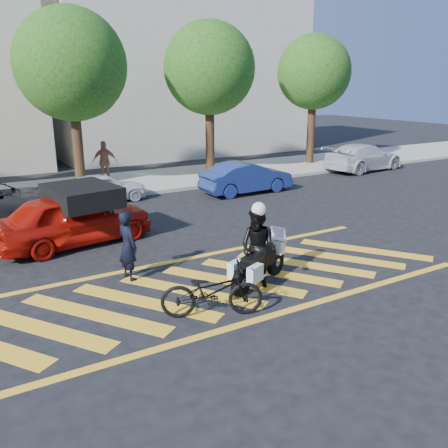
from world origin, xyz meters
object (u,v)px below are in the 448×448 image
officer_bike (128,246)px  parked_right (247,178)px  parked_mid_right (102,188)px  police_motorcycle (259,264)px  bicycle (212,291)px  red_convertible (73,219)px  parked_far_right (363,157)px  officer_moto (258,248)px

officer_bike → parked_right: size_ratio=0.42×
officer_bike → parked_mid_right: officer_bike is taller
police_motorcycle → bicycle: bearing=-179.2°
red_convertible → parked_mid_right: 5.04m
bicycle → parked_far_right: size_ratio=0.42×
red_convertible → parked_right: red_convertible is taller
bicycle → parked_far_right: (15.09, 10.48, 0.17)m
parked_right → officer_bike: bearing=129.5°
officer_bike → parked_far_right: officer_bike is taller
parked_right → officer_moto: bearing=147.6°
officer_moto → red_convertible: 5.93m
parked_mid_right → parked_far_right: bearing=-95.3°
officer_bike → parked_right: (7.51, 6.41, -0.18)m
parked_right → parked_far_right: size_ratio=0.82×
police_motorcycle → parked_right: (5.04, 8.29, 0.14)m
red_convertible → parked_far_right: (16.39, 4.54, -0.06)m
police_motorcycle → parked_right: size_ratio=0.50×
officer_bike → parked_mid_right: 8.00m
officer_bike → red_convertible: size_ratio=0.37×
red_convertible → parked_far_right: bearing=-83.8°
police_motorcycle → red_convertible: red_convertible is taller
bicycle → red_convertible: (-1.30, 5.94, 0.23)m
bicycle → officer_moto: 1.87m
police_motorcycle → officer_moto: size_ratio=1.10×
parked_right → red_convertible: bearing=110.4°
police_motorcycle → parked_right: parked_right is taller
bicycle → red_convertible: 6.08m
parked_mid_right → parked_far_right: (14.21, 0.00, 0.13)m
officer_moto → parked_mid_right: (-0.76, 9.68, -0.34)m
parked_far_right → red_convertible: bearing=99.3°
police_motorcycle → officer_moto: bearing=116.3°
parked_far_right → police_motorcycle: bearing=119.7°
officer_bike → police_motorcycle: bearing=-138.8°
bicycle → police_motorcycle: size_ratio=1.02×
bicycle → red_convertible: bearing=35.7°
police_motorcycle → parked_mid_right: parked_mid_right is taller
bicycle → red_convertible: red_convertible is taller
red_convertible → police_motorcycle: bearing=-159.4°
bicycle → police_motorcycle: (1.67, 0.79, -0.02)m
officer_bike → officer_moto: officer_moto is taller
police_motorcycle → officer_moto: officer_moto is taller
parked_mid_right → parked_far_right: 14.21m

